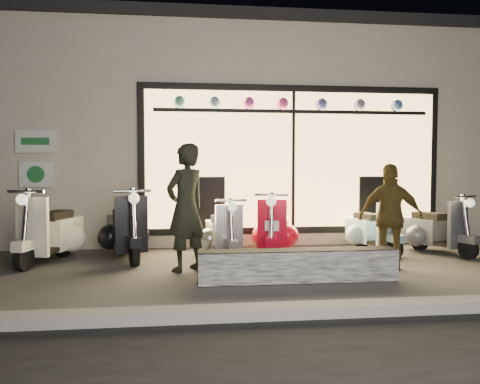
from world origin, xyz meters
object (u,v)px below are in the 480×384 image
object	(u,v)px
scooter_red	(275,230)
man	(186,207)
woman	(391,217)
scooter_silver	(222,234)
graffiti_barrier	(298,266)

from	to	relation	value
scooter_red	man	xyz separation A→B (m)	(-1.42, -1.02, 0.47)
woman	scooter_silver	bearing A→B (deg)	-16.17
man	scooter_red	bearing A→B (deg)	174.27
scooter_silver	scooter_red	distance (m)	0.86
man	woman	size ratio (longest dim) A/B	1.19
graffiti_barrier	scooter_silver	world-z (taller)	scooter_silver
man	woman	xyz separation A→B (m)	(2.81, -0.25, -0.14)
scooter_red	man	size ratio (longest dim) A/B	0.80
graffiti_barrier	woman	size ratio (longest dim) A/B	1.68
scooter_silver	man	size ratio (longest dim) A/B	0.74
scooter_red	man	bearing A→B (deg)	-129.57
man	woman	distance (m)	2.82
woman	graffiti_barrier	bearing A→B (deg)	32.41
graffiti_barrier	woman	bearing A→B (deg)	20.25
scooter_silver	scooter_red	size ratio (longest dim) A/B	0.92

